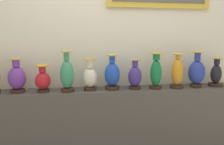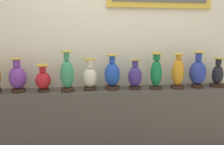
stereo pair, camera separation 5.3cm
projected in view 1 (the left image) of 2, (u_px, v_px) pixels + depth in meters
name	position (u px, v px, depth m)	size (l,w,h in m)	color
display_shelf	(112.00, 123.00, 2.36)	(2.94, 0.30, 0.80)	#4C4742
back_wall	(111.00, 30.00, 2.40)	(5.25, 0.14, 2.88)	beige
vase_violet	(17.00, 78.00, 2.12)	(0.17, 0.17, 0.35)	#382319
vase_crimson	(43.00, 80.00, 2.15)	(0.16, 0.16, 0.29)	#382319
vase_jade	(67.00, 75.00, 2.15)	(0.14, 0.14, 0.43)	#382319
vase_ivory	(90.00, 77.00, 2.23)	(0.15, 0.15, 0.34)	#382319
vase_sapphire	(112.00, 75.00, 2.26)	(0.17, 0.17, 0.39)	#382319
vase_indigo	(135.00, 76.00, 2.28)	(0.15, 0.15, 0.33)	#382319
vase_emerald	(156.00, 72.00, 2.29)	(0.14, 0.14, 0.40)	#382319
vase_amber	(177.00, 73.00, 2.31)	(0.15, 0.15, 0.39)	#382319
vase_cobalt	(197.00, 72.00, 2.36)	(0.18, 0.18, 0.41)	#382319
vase_onyx	(216.00, 74.00, 2.42)	(0.16, 0.16, 0.34)	#382319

